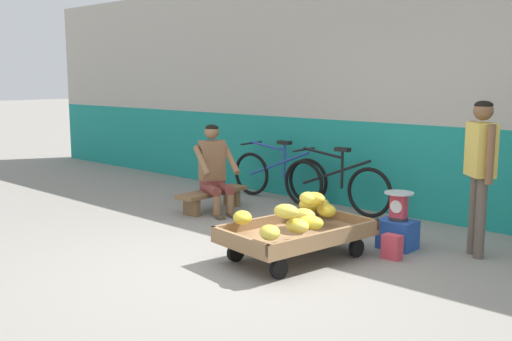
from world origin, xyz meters
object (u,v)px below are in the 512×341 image
object	(u,v)px
vendor_seated	(215,169)
plastic_crate	(398,234)
weighing_scale	(399,206)
bicycle_far_left	(335,185)
bicycle_near_left	(278,175)
shopping_bag	(392,247)
low_bench	(213,196)
banana_cart	(297,235)
customer_adult	(480,161)

from	to	relation	value
vendor_seated	plastic_crate	distance (m)	2.65
plastic_crate	vendor_seated	bearing A→B (deg)	-177.33
weighing_scale	bicycle_far_left	xyz separation A→B (m)	(-1.48, 0.96, -0.10)
bicycle_near_left	shopping_bag	bearing A→B (deg)	-27.68
low_bench	bicycle_near_left	distance (m)	1.17
banana_cart	plastic_crate	world-z (taller)	banana_cart
weighing_scale	low_bench	bearing A→B (deg)	-178.14
bicycle_near_left	bicycle_far_left	bearing A→B (deg)	-5.31
weighing_scale	bicycle_far_left	bearing A→B (deg)	147.01
bicycle_near_left	low_bench	bearing A→B (deg)	-97.88
bicycle_near_left	vendor_seated	bearing A→B (deg)	-93.75
low_bench	customer_adult	world-z (taller)	customer_adult
weighing_scale	bicycle_near_left	distance (m)	2.76
vendor_seated	shopping_bag	distance (m)	2.81
banana_cart	vendor_seated	bearing A→B (deg)	157.44
weighing_scale	bicycle_near_left	size ratio (longest dim) A/B	0.18
banana_cart	bicycle_near_left	xyz separation A→B (m)	(-2.01, 2.05, 0.11)
low_bench	weighing_scale	bearing A→B (deg)	1.86
weighing_scale	vendor_seated	bearing A→B (deg)	-177.36
vendor_seated	bicycle_near_left	distance (m)	1.20
bicycle_far_left	shopping_bag	bearing A→B (deg)	-38.92
low_bench	vendor_seated	world-z (taller)	vendor_seated
low_bench	vendor_seated	distance (m)	0.38
customer_adult	bicycle_near_left	bearing A→B (deg)	166.82
weighing_scale	plastic_crate	bearing A→B (deg)	90.00
banana_cart	low_bench	size ratio (longest dim) A/B	1.38
banana_cart	weighing_scale	world-z (taller)	weighing_scale
low_bench	bicycle_far_left	distance (m)	1.62
bicycle_near_left	customer_adult	bearing A→B (deg)	-13.18
plastic_crate	bicycle_far_left	distance (m)	1.77
low_bench	shopping_bag	bearing A→B (deg)	-5.25
vendor_seated	low_bench	bearing A→B (deg)	157.86
banana_cart	weighing_scale	distance (m)	1.14
plastic_crate	bicycle_far_left	bearing A→B (deg)	147.04
weighing_scale	bicycle_near_left	world-z (taller)	bicycle_near_left
weighing_scale	customer_adult	world-z (taller)	customer_adult
bicycle_near_left	bicycle_far_left	xyz separation A→B (m)	(1.06, -0.10, 0.00)
vendor_seated	weighing_scale	xyz separation A→B (m)	(2.62, 0.12, -0.11)
low_bench	bicycle_far_left	world-z (taller)	bicycle_far_left
vendor_seated	customer_adult	bearing A→B (deg)	7.26
plastic_crate	shopping_bag	bearing A→B (deg)	-67.87
vendor_seated	plastic_crate	size ratio (longest dim) A/B	3.17
banana_cart	shopping_bag	distance (m)	0.93
banana_cart	plastic_crate	size ratio (longest dim) A/B	4.28
low_bench	customer_adult	distance (m)	3.50
low_bench	customer_adult	bearing A→B (deg)	6.54
plastic_crate	bicycle_near_left	distance (m)	2.76
bicycle_near_left	weighing_scale	bearing A→B (deg)	-22.61
bicycle_near_left	shopping_bag	size ratio (longest dim) A/B	6.92
vendor_seated	plastic_crate	xyz separation A→B (m)	(2.62, 0.12, -0.42)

